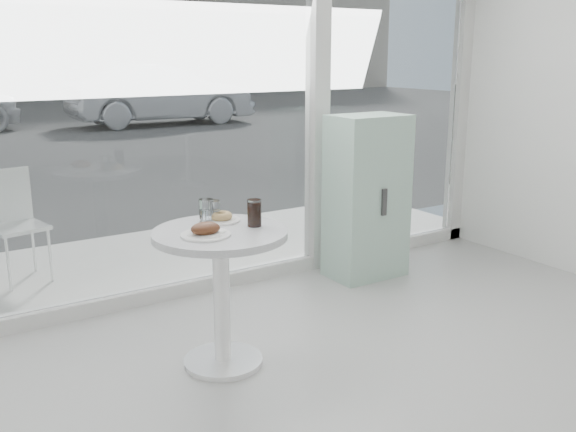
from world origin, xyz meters
TOP-DOWN VIEW (x-y plane):
  - storefront at (0.07, 3.00)m, footprint 5.00×0.14m
  - main_table at (-0.50, 1.90)m, footprint 0.72×0.72m
  - patio_deck at (0.00, 3.80)m, footprint 5.60×1.60m
  - mint_cabinet at (1.10, 2.63)m, footprint 0.57×0.40m
  - patio_chair at (-1.20, 3.83)m, footprint 0.41×0.41m
  - car_silver at (3.85, 13.63)m, footprint 4.31×1.65m
  - plate_fritter at (-0.61, 1.84)m, footprint 0.26×0.26m
  - plate_donut at (-0.41, 2.06)m, footprint 0.21×0.21m
  - water_tumbler_a at (-0.48, 2.09)m, footprint 0.08×0.08m
  - water_tumbler_b at (-0.44, 2.10)m, footprint 0.07×0.07m
  - cola_glass at (-0.30, 1.88)m, footprint 0.08×0.08m

SIDE VIEW (x-z plane):
  - patio_deck at x=0.00m, z-range 0.00..0.05m
  - patio_chair at x=-1.20m, z-range 0.11..0.92m
  - main_table at x=-0.50m, z-range 0.17..0.94m
  - mint_cabinet at x=1.10m, z-range 0.00..1.24m
  - car_silver at x=3.85m, z-range 0.00..1.40m
  - plate_donut at x=-0.41m, z-range 0.76..0.82m
  - plate_fritter at x=-0.61m, z-range 0.76..0.83m
  - water_tumbler_b at x=-0.44m, z-range 0.76..0.88m
  - water_tumbler_a at x=-0.48m, z-range 0.76..0.89m
  - cola_glass at x=-0.30m, z-range 0.77..0.91m
  - storefront at x=0.07m, z-range 0.21..3.21m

